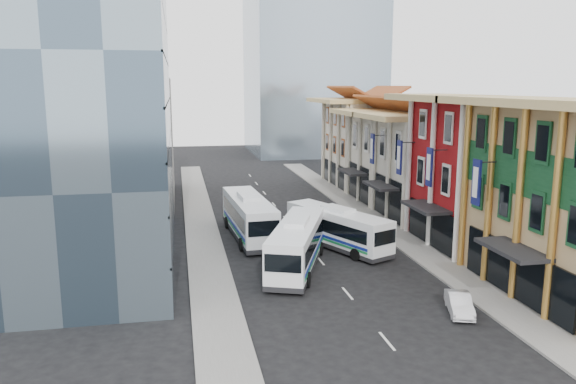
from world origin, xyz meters
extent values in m
plane|color=black|center=(0.00, 0.00, 0.00)|extent=(200.00, 200.00, 0.00)
cube|color=slate|center=(8.50, 22.00, 0.07)|extent=(3.00, 90.00, 0.15)
cube|color=slate|center=(-8.50, 22.00, 0.07)|extent=(3.00, 90.00, 0.15)
cube|color=maroon|center=(14.00, 17.00, 6.00)|extent=(8.00, 10.00, 12.00)
cube|color=beige|center=(14.00, 26.50, 5.00)|extent=(8.00, 9.00, 10.00)
cube|color=beige|center=(14.00, 35.50, 5.00)|extent=(8.00, 9.00, 10.00)
cube|color=beige|center=(14.00, 46.00, 5.50)|extent=(8.00, 12.00, 11.00)
cube|color=#415567|center=(-17.00, 19.00, 15.00)|extent=(12.00, 26.00, 30.00)
cube|color=gray|center=(-16.00, 42.00, 7.00)|extent=(10.00, 18.00, 14.00)
imported|color=silver|center=(5.50, 3.67, 0.59)|extent=(2.29, 3.80, 1.18)
camera|label=1|loc=(-10.43, -24.91, 13.22)|focal=35.00mm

